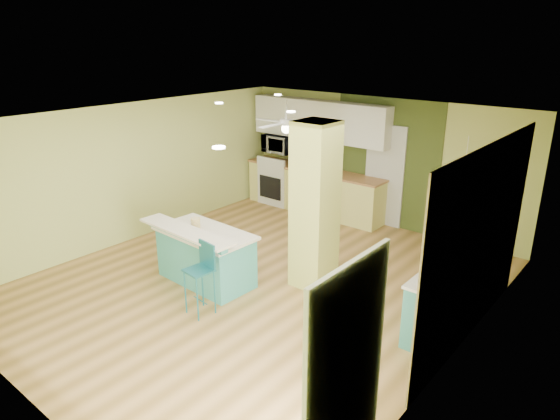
% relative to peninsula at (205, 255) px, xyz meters
% --- Properties ---
extents(floor, '(6.00, 7.00, 0.01)m').
position_rel_peninsula_xyz_m(floor, '(0.67, 0.50, -0.45)').
color(floor, olive).
rests_on(floor, ground).
extents(ceiling, '(6.00, 7.00, 0.01)m').
position_rel_peninsula_xyz_m(ceiling, '(0.67, 0.50, 2.06)').
color(ceiling, white).
rests_on(ceiling, wall_back).
extents(wall_back, '(6.00, 0.01, 2.50)m').
position_rel_peninsula_xyz_m(wall_back, '(0.67, 4.00, 0.81)').
color(wall_back, '#B9C469').
rests_on(wall_back, floor).
extents(wall_front, '(6.00, 0.01, 2.50)m').
position_rel_peninsula_xyz_m(wall_front, '(0.67, -3.01, 0.81)').
color(wall_front, '#B9C469').
rests_on(wall_front, floor).
extents(wall_left, '(0.01, 7.00, 2.50)m').
position_rel_peninsula_xyz_m(wall_left, '(-2.34, 0.50, 0.81)').
color(wall_left, '#B9C469').
rests_on(wall_left, floor).
extents(wall_right, '(0.01, 7.00, 2.50)m').
position_rel_peninsula_xyz_m(wall_right, '(3.67, 0.50, 0.81)').
color(wall_right, '#B9C469').
rests_on(wall_right, floor).
extents(wood_panel, '(0.02, 3.40, 2.50)m').
position_rel_peninsula_xyz_m(wood_panel, '(3.66, 1.10, 0.81)').
color(wood_panel, olive).
rests_on(wood_panel, floor).
extents(olive_accent, '(2.20, 0.02, 2.50)m').
position_rel_peninsula_xyz_m(olive_accent, '(0.87, 3.98, 0.81)').
color(olive_accent, '#405020').
rests_on(olive_accent, floor).
extents(interior_door, '(0.82, 0.05, 2.00)m').
position_rel_peninsula_xyz_m(interior_door, '(0.87, 3.96, 0.56)').
color(interior_door, silver).
rests_on(interior_door, floor).
extents(french_door, '(0.04, 1.08, 2.10)m').
position_rel_peninsula_xyz_m(french_door, '(3.64, -1.80, 0.61)').
color(french_door, silver).
rests_on(french_door, floor).
extents(column, '(0.55, 0.55, 2.50)m').
position_rel_peninsula_xyz_m(column, '(1.32, 1.00, 0.81)').
color(column, '#BBC159').
rests_on(column, floor).
extents(kitchen_run, '(3.25, 0.63, 0.94)m').
position_rel_peninsula_xyz_m(kitchen_run, '(-0.63, 3.70, 0.03)').
color(kitchen_run, '#E3DE76').
rests_on(kitchen_run, floor).
extents(stove, '(0.76, 0.66, 1.08)m').
position_rel_peninsula_xyz_m(stove, '(-1.58, 3.69, 0.02)').
color(stove, silver).
rests_on(stove, floor).
extents(upper_cabinets, '(3.20, 0.34, 0.80)m').
position_rel_peninsula_xyz_m(upper_cabinets, '(-0.63, 3.82, 1.51)').
color(upper_cabinets, white).
rests_on(upper_cabinets, wall_back).
extents(microwave, '(0.70, 0.48, 0.39)m').
position_rel_peninsula_xyz_m(microwave, '(-1.58, 3.70, 0.91)').
color(microwave, silver).
rests_on(microwave, wall_back).
extents(ceiling_fan, '(1.41, 1.41, 0.61)m').
position_rel_peninsula_xyz_m(ceiling_fan, '(-0.43, 2.50, 1.64)').
color(ceiling_fan, white).
rests_on(ceiling_fan, ceiling).
extents(pendant_lamp, '(0.14, 0.14, 0.69)m').
position_rel_peninsula_xyz_m(pendant_lamp, '(3.32, 1.25, 1.44)').
color(pendant_lamp, silver).
rests_on(pendant_lamp, ceiling).
extents(wall_decor, '(0.03, 0.90, 0.70)m').
position_rel_peninsula_xyz_m(wall_decor, '(3.63, 1.30, 1.11)').
color(wall_decor, brown).
rests_on(wall_decor, wood_panel).
extents(peninsula, '(1.79, 1.00, 0.95)m').
position_rel_peninsula_xyz_m(peninsula, '(0.00, 0.00, 0.00)').
color(peninsula, teal).
rests_on(peninsula, floor).
extents(bar_stool, '(0.37, 0.37, 1.01)m').
position_rel_peninsula_xyz_m(bar_stool, '(0.65, -0.62, 0.24)').
color(bar_stool, '#1D7185').
rests_on(bar_stool, floor).
extents(side_counter, '(0.56, 1.32, 0.85)m').
position_rel_peninsula_xyz_m(side_counter, '(3.37, 0.95, -0.01)').
color(side_counter, teal).
rests_on(side_counter, floor).
extents(fruit_bowl, '(0.32, 0.32, 0.07)m').
position_rel_peninsula_xyz_m(fruit_bowl, '(-0.58, 3.60, 0.53)').
color(fruit_bowl, '#372316').
rests_on(fruit_bowl, kitchen_run).
extents(canister, '(0.14, 0.14, 0.17)m').
position_rel_peninsula_xyz_m(canister, '(-0.18, 0.01, 0.47)').
color(canister, gold).
rests_on(canister, peninsula).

